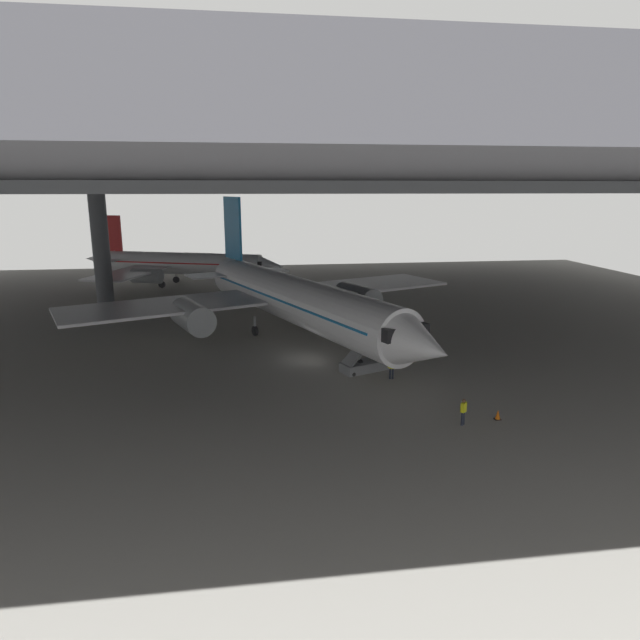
{
  "coord_description": "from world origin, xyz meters",
  "views": [
    {
      "loc": [
        -5.63,
        -41.62,
        13.2
      ],
      "look_at": [
        0.47,
        1.79,
        2.68
      ],
      "focal_mm": 30.94,
      "sensor_mm": 36.0,
      "label": 1
    }
  ],
  "objects_px": {
    "crew_worker_by_stairs": "(392,367)",
    "traffic_cone_orange": "(498,415)",
    "crew_worker_near_nose": "(463,410)",
    "boarding_stairs": "(368,360)",
    "airplane_distant": "(179,264)",
    "airplane_main": "(292,298)"
  },
  "relations": [
    {
      "from": "crew_worker_near_nose",
      "to": "airplane_main",
      "type": "bearing_deg",
      "value": 111.45
    },
    {
      "from": "boarding_stairs",
      "to": "traffic_cone_orange",
      "type": "relative_size",
      "value": 8.06
    },
    {
      "from": "crew_worker_by_stairs",
      "to": "traffic_cone_orange",
      "type": "relative_size",
      "value": 2.61
    },
    {
      "from": "airplane_distant",
      "to": "boarding_stairs",
      "type": "bearing_deg",
      "value": -65.74
    },
    {
      "from": "boarding_stairs",
      "to": "airplane_distant",
      "type": "relative_size",
      "value": 0.17
    },
    {
      "from": "airplane_main",
      "to": "traffic_cone_orange",
      "type": "distance_m",
      "value": 22.58
    },
    {
      "from": "airplane_main",
      "to": "crew_worker_near_nose",
      "type": "xyz_separation_m",
      "value": [
        7.96,
        -20.27,
        -2.72
      ]
    },
    {
      "from": "boarding_stairs",
      "to": "crew_worker_near_nose",
      "type": "distance_m",
      "value": 10.84
    },
    {
      "from": "traffic_cone_orange",
      "to": "crew_worker_near_nose",
      "type": "bearing_deg",
      "value": -169.28
    },
    {
      "from": "boarding_stairs",
      "to": "airplane_distant",
      "type": "height_order",
      "value": "airplane_distant"
    },
    {
      "from": "boarding_stairs",
      "to": "airplane_distant",
      "type": "bearing_deg",
      "value": 114.26
    },
    {
      "from": "boarding_stairs",
      "to": "crew_worker_near_nose",
      "type": "relative_size",
      "value": 3.07
    },
    {
      "from": "crew_worker_by_stairs",
      "to": "traffic_cone_orange",
      "type": "height_order",
      "value": "crew_worker_by_stairs"
    },
    {
      "from": "airplane_main",
      "to": "boarding_stairs",
      "type": "height_order",
      "value": "airplane_main"
    },
    {
      "from": "boarding_stairs",
      "to": "traffic_cone_orange",
      "type": "xyz_separation_m",
      "value": [
        5.54,
        -9.91,
        -0.45
      ]
    },
    {
      "from": "airplane_main",
      "to": "traffic_cone_orange",
      "type": "xyz_separation_m",
      "value": [
        10.29,
        -19.83,
        -3.32
      ]
    },
    {
      "from": "crew_worker_near_nose",
      "to": "crew_worker_by_stairs",
      "type": "relative_size",
      "value": 1.01
    },
    {
      "from": "boarding_stairs",
      "to": "airplane_distant",
      "type": "xyz_separation_m",
      "value": [
        -17.72,
        39.32,
        2.34
      ]
    },
    {
      "from": "airplane_main",
      "to": "airplane_distant",
      "type": "relative_size",
      "value": 1.34
    },
    {
      "from": "airplane_distant",
      "to": "traffic_cone_orange",
      "type": "relative_size",
      "value": 47.4
    },
    {
      "from": "airplane_main",
      "to": "crew_worker_by_stairs",
      "type": "xyz_separation_m",
      "value": [
        5.98,
        -12.12,
        -2.72
      ]
    },
    {
      "from": "crew_worker_near_nose",
      "to": "traffic_cone_orange",
      "type": "distance_m",
      "value": 2.45
    }
  ]
}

